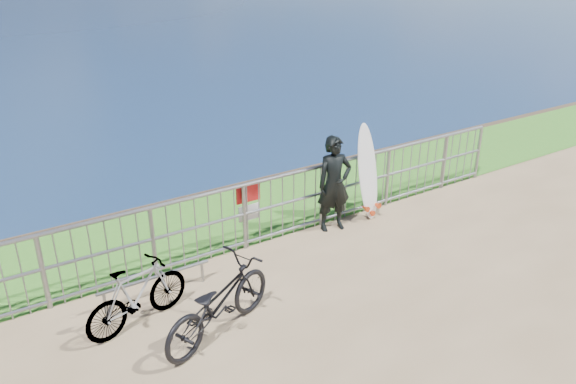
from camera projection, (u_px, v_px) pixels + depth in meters
grass_strip at (240, 215)px, 10.14m from camera, size 120.00×120.00×0.00m
railing at (272, 208)px, 9.08m from camera, size 10.06×0.10×1.13m
surfer at (334, 184)px, 9.35m from camera, size 0.67×0.51×1.65m
surfboard at (368, 175)px, 9.79m from camera, size 0.49×0.45×1.72m
bicycle_near at (218, 302)px, 6.87m from camera, size 1.91×1.25×0.95m
bicycle_far at (137, 295)px, 7.06m from camera, size 1.53×0.77×0.89m
bike_rack at (155, 279)px, 7.70m from camera, size 1.60×0.05×0.34m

